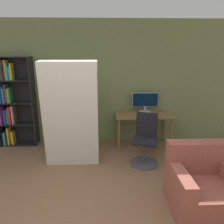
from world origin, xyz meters
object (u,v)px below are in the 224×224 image
Objects in this scene: office_chair at (145,144)px; mattress_near at (71,115)px; armchair at (203,186)px; monitor at (145,101)px; bookshelf at (11,101)px.

mattress_near is (-1.33, -0.01, 0.56)m from office_chair.
office_chair is 1.37m from armchair.
armchair is (0.37, -2.23, -0.65)m from monitor.
armchair is (0.53, -1.26, -0.06)m from office_chair.
office_chair is 0.49× the size of bookshelf.
mattress_near is 2.23× the size of armchair.
armchair is at bearing -67.15° from office_chair.
monitor is 0.30× the size of mattress_near.
monitor is at bearing 99.50° from armchair.
monitor is 0.68× the size of armchair.
mattress_near reaches higher than armchair.
office_chair is 0.49× the size of mattress_near.
bookshelf is at bearing 160.38° from office_chair.
monitor is 0.62× the size of office_chair.
bookshelf is at bearing 179.68° from monitor.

